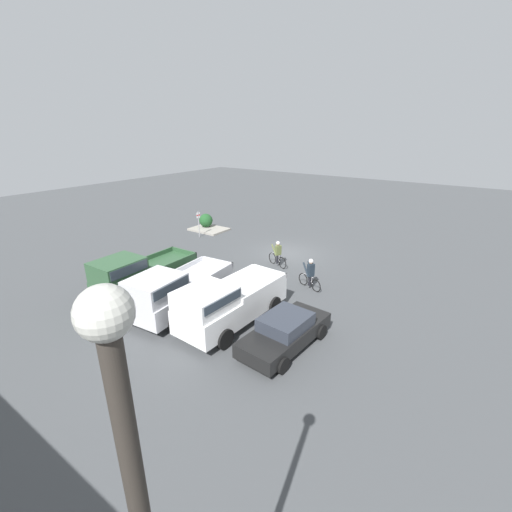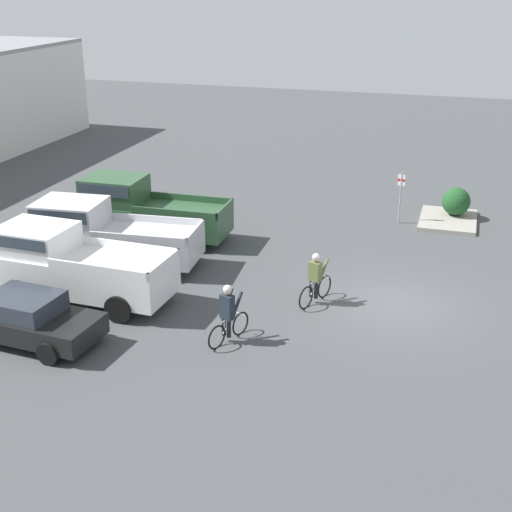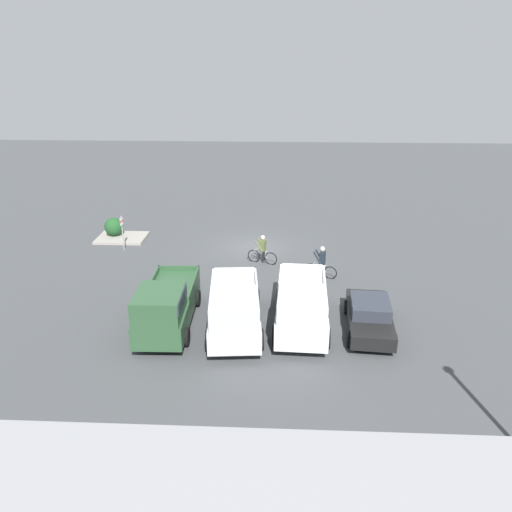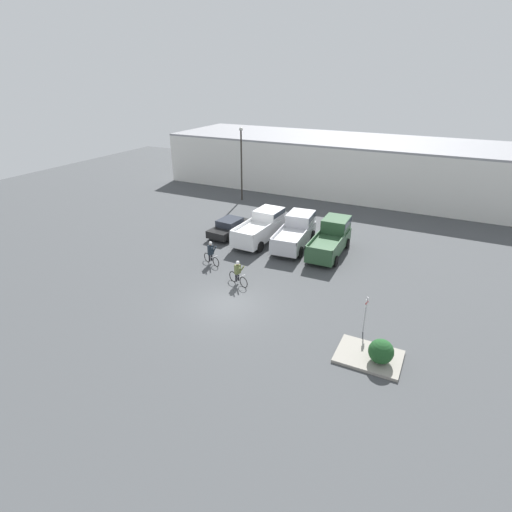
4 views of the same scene
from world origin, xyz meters
The scene contains 10 objects.
ground_plane centered at (0.00, 0.00, 0.00)m, with size 80.00×80.00×0.00m, color #424447.
sedan_0 centered at (-5.26, 9.41, 0.68)m, with size 2.16×4.37×1.36m.
pickup_truck_0 centered at (-2.44, 9.57, 1.15)m, with size 2.42×5.56×2.22m.
pickup_truck_1 centered at (0.29, 9.97, 1.15)m, with size 2.60×5.74×2.21m.
pickup_truck_2 centered at (3.13, 9.84, 1.16)m, with size 2.27×5.54×2.29m.
cyclist_0 centered at (-0.59, 2.35, 0.81)m, with size 1.66×0.69×1.65m.
cyclist_1 centered at (-3.68, 4.09, 0.85)m, with size 1.61×0.68×1.71m.
fire_lane_sign centered at (7.65, 0.75, 1.28)m, with size 0.09×0.30×2.10m.
curb_island centered at (8.36, -1.16, 0.07)m, with size 2.98×2.23×0.15m, color gray.
shrub centered at (8.89, -1.40, 0.72)m, with size 1.14×1.14×1.14m.
Camera 2 is at (-20.02, -1.69, 9.50)m, focal length 50.00 mm.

